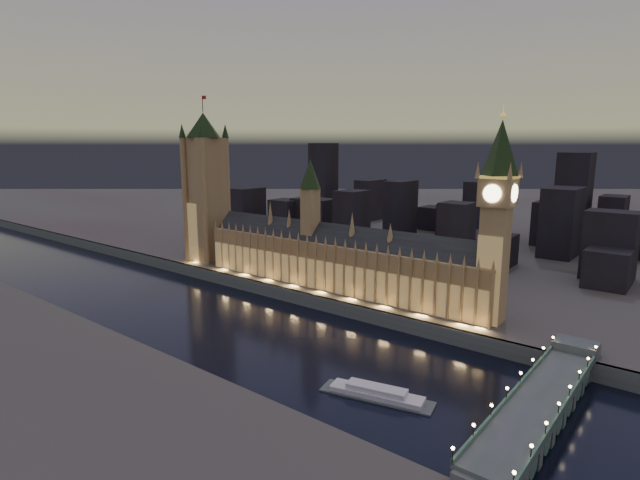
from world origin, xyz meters
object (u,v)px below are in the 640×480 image
Objects in this scene: palace_of_westminster at (334,258)px; river_boat at (377,393)px; westminster_bridge at (542,404)px; elizabeth_tower at (497,205)px; victoria_tower at (206,181)px.

river_boat is at bearing -45.25° from palace_of_westminster.
westminster_bridge is at bearing 22.61° from river_boat.
elizabeth_tower is 0.93× the size of westminster_bridge.
palace_of_westminster is 125.59m from river_boat.
victoria_tower is at bearing 180.00° from elizabeth_tower.
palace_of_westminster is at bearing -179.89° from elizabeth_tower.
victoria_tower is 276.03m from westminster_bridge.
victoria_tower is at bearing 179.91° from palace_of_westminster.
westminster_bridge is at bearing -14.07° from victoria_tower.
river_boat is (207.39, -87.62, -66.85)m from victoria_tower.
palace_of_westminster is 155.85m from westminster_bridge.
elizabeth_tower is (218.00, -0.00, -2.10)m from victoria_tower.
palace_of_westminster reaches higher than river_boat.
river_boat is at bearing -96.90° from elizabeth_tower.
elizabeth_tower reaches higher than river_boat.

